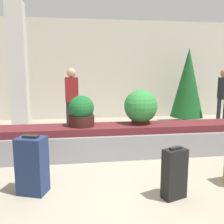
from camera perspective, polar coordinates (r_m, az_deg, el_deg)
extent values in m
plane|color=#9E937F|center=(3.61, 3.17, -16.76)|extent=(18.00, 18.00, 0.00)
cube|color=beige|center=(8.33, -3.71, 9.56)|extent=(18.00, 0.06, 3.20)
cube|color=gray|center=(4.77, 0.00, -7.16)|extent=(8.89, 0.76, 0.45)
cube|color=#5B1E23|center=(4.70, 0.00, -3.79)|extent=(8.53, 0.60, 0.13)
cube|color=silver|center=(6.67, -20.59, 8.98)|extent=(0.40, 0.40, 3.20)
cube|color=navy|center=(3.47, -17.75, -11.57)|extent=(0.42, 0.37, 0.75)
cube|color=black|center=(3.35, -18.09, -5.33)|extent=(0.21, 0.15, 0.03)
cube|color=black|center=(3.30, 14.06, -13.54)|extent=(0.33, 0.25, 0.64)
cube|color=black|center=(3.19, 14.31, -8.00)|extent=(0.17, 0.11, 0.03)
cylinder|color=#381914|center=(4.87, 6.52, -1.65)|extent=(0.35, 0.35, 0.16)
sphere|color=#2D7F38|center=(4.83, 6.58, 1.32)|extent=(0.64, 0.64, 0.64)
cylinder|color=#381914|center=(4.65, -6.99, -1.92)|extent=(0.48, 0.48, 0.20)
sphere|color=#195B28|center=(4.61, -7.05, 0.86)|extent=(0.47, 0.47, 0.47)
cylinder|color=#282833|center=(6.56, -9.91, -1.13)|extent=(0.11, 0.11, 0.79)
cylinder|color=#282833|center=(6.56, -8.17, -1.09)|extent=(0.11, 0.11, 0.79)
cube|color=maroon|center=(6.47, -9.20, 5.07)|extent=(0.34, 0.22, 0.63)
sphere|color=tan|center=(6.45, -9.31, 8.87)|extent=(0.23, 0.23, 0.23)
cylinder|color=#282833|center=(7.80, 23.17, -0.13)|extent=(0.11, 0.11, 0.78)
cube|color=#232328|center=(7.78, 24.14, 4.94)|extent=(0.18, 0.32, 0.61)
cylinder|color=#4C331E|center=(8.08, 16.54, -1.58)|extent=(0.16, 0.16, 0.18)
cone|color=#195623|center=(7.95, 16.92, 6.40)|extent=(0.98, 0.98, 2.07)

